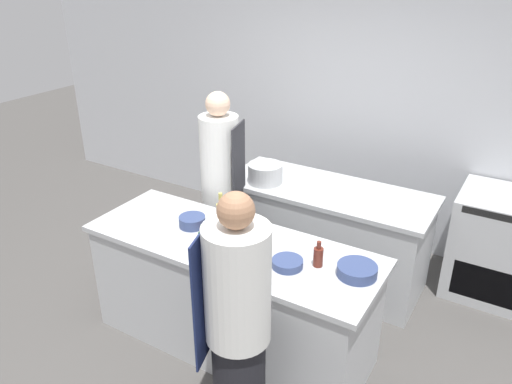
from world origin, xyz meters
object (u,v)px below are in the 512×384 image
Objects in this scene: oven_range at (508,248)px; bottle_wine at (203,242)px; bowl_prep_small at (357,271)px; cup at (210,229)px; chef_at_prep_near at (238,327)px; bottle_olive_oil at (221,217)px; bottle_vinegar at (318,256)px; stockpot at (265,173)px; bowl_mixing_large at (287,263)px; chef_at_stove at (221,191)px; bowl_ceramic_blue at (192,221)px.

oven_range is 2.68m from bottle_wine.
oven_range is 1.90m from bowl_prep_small.
chef_at_prep_near is at bearing -45.06° from cup.
cup is at bearing 28.70° from chef_at_prep_near.
bottle_olive_oil reaches higher than bowl_prep_small.
bottle_vinegar is 0.77m from bottle_wine.
bottle_vinegar reaches higher than cup.
bowl_prep_small is at bearing -0.76° from bottle_olive_oil.
bowl_prep_small is at bearing -38.07° from stockpot.
bottle_vinegar is at bearing -121.56° from oven_range.
stockpot is (-2.00, -0.71, 0.52)m from oven_range.
bowl_mixing_large is 0.80× the size of bowl_prep_small.
bottle_wine is at bearing -78.73° from bottle_olive_oil.
chef_at_prep_near is (-1.21, -2.40, 0.37)m from oven_range.
oven_range is 2.52m from chef_at_stove.
chef_at_prep_near reaches higher than bowl_ceramic_blue.
oven_range is 2.71m from bowl_ceramic_blue.
bottle_vinegar is (-1.04, -1.69, 0.51)m from oven_range.
cup is (0.19, -0.04, 0.01)m from bowl_ceramic_blue.
bottle_olive_oil is 1.46× the size of bottle_wine.
chef_at_prep_near reaches higher than bowl_prep_small.
oven_range is 2.19m from stockpot.
bottle_vinegar is 0.59× the size of stockpot.
chef_at_prep_near is 8.21× the size of bowl_mixing_large.
cup is (-0.67, 0.07, 0.02)m from bowl_mixing_large.
bottle_olive_oil reaches higher than cup.
chef_at_stove is 1.37m from bottle_vinegar.
chef_at_stove is at bearing 118.08° from bottle_wine.
bottle_vinegar reaches higher than bowl_prep_small.
chef_at_prep_near is 16.90× the size of cup.
stockpot is (-0.80, 1.69, 0.15)m from chef_at_prep_near.
stockpot is at bearing 100.73° from bottle_wine.
bottle_vinegar is 0.26m from bowl_prep_small.
cup is (0.37, -0.68, 0.06)m from chef_at_stove.
bowl_ceramic_blue is 2.00× the size of cup.
bowl_mixing_large is 0.67m from cup.
chef_at_prep_near is 5.32× the size of bottle_olive_oil.
bottle_vinegar is at bearing -29.60° from chef_at_prep_near.
bottle_wine is at bearing -79.27° from stockpot.
stockpot is (-0.96, 0.98, 0.01)m from bottle_vinegar.
bottle_vinegar reaches higher than oven_range.
stockpot is at bearing 97.25° from cup.
bottle_vinegar reaches higher than stockpot.
oven_range is 2.22m from bowl_mixing_large.
cup is (-1.09, -0.07, 0.01)m from bowl_prep_small.
stockpot is (-1.22, 0.96, 0.05)m from bowl_prep_small.
bottle_vinegar is (0.17, 0.71, 0.14)m from chef_at_prep_near.
chef_at_stove is at bearing 157.30° from bowl_prep_small.
bowl_mixing_large is at bearing 39.90° from chef_at_stove.
cup is at bearing 115.67° from bottle_wine.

